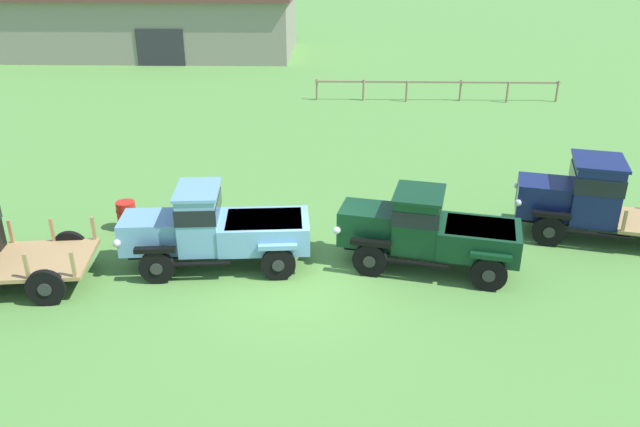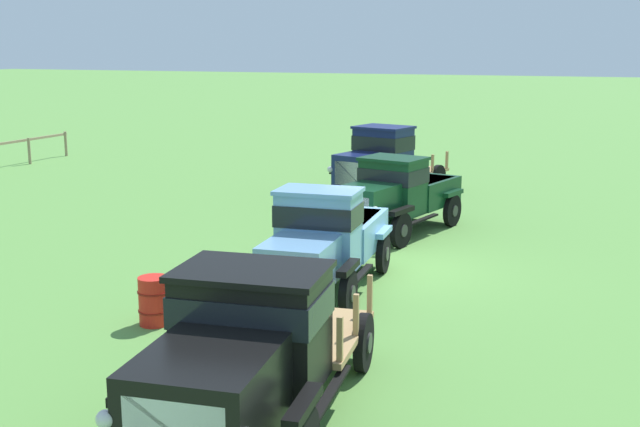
% 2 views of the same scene
% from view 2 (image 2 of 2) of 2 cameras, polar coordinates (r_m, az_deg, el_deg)
% --- Properties ---
extents(ground_plane, '(240.00, 240.00, 0.00)m').
position_cam_2_polar(ground_plane, '(18.31, 5.17, -3.83)').
color(ground_plane, '#5B9342').
extents(vintage_truck_foreground_near, '(5.63, 2.76, 2.15)m').
position_cam_2_polar(vintage_truck_foreground_near, '(10.33, -5.40, -9.62)').
color(vintage_truck_foreground_near, black).
rests_on(vintage_truck_foreground_near, ground).
extents(vintage_truck_second_in_line, '(4.99, 2.29, 2.18)m').
position_cam_2_polar(vintage_truck_second_in_line, '(16.27, 0.28, -1.82)').
color(vintage_truck_second_in_line, black).
rests_on(vintage_truck_second_in_line, ground).
extents(vintage_truck_midrow_center, '(4.85, 2.71, 2.09)m').
position_cam_2_polar(vintage_truck_midrow_center, '(21.36, 5.53, 1.45)').
color(vintage_truck_midrow_center, black).
rests_on(vintage_truck_midrow_center, ground).
extents(vintage_truck_far_side, '(5.37, 3.03, 2.35)m').
position_cam_2_polar(vintage_truck_far_side, '(26.41, 4.32, 3.80)').
color(vintage_truck_far_side, black).
rests_on(vintage_truck_far_side, ground).
extents(oil_drum_beside_row, '(0.58, 0.58, 0.88)m').
position_cam_2_polar(oil_drum_beside_row, '(14.79, -11.72, -6.10)').
color(oil_drum_beside_row, red).
rests_on(oil_drum_beside_row, ground).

